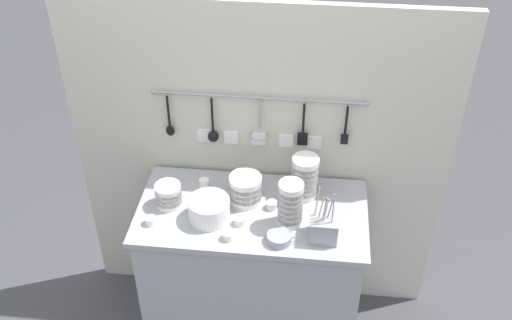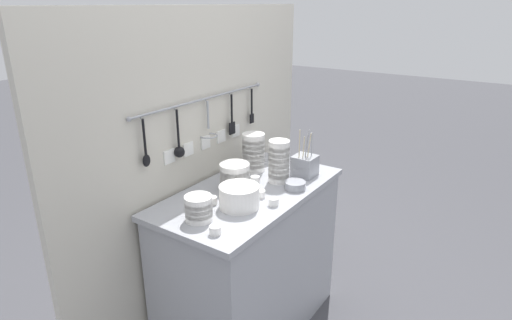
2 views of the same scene
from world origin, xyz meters
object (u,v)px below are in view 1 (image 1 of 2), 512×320
cutlery_caddy (324,227)px  cup_by_caddy (228,236)px  bowl_stack_short_front (305,177)px  bowl_stack_nested_right (245,189)px  cup_front_right (240,221)px  cup_mid_row (204,196)px  steel_mixing_bowl (279,238)px  cup_edge_far (272,205)px  plate_stack (209,209)px  cup_front_left (150,221)px  bowl_stack_tall_left (169,194)px  bowl_stack_wide_centre (290,204)px  cup_back_right (204,183)px

cutlery_caddy → cup_by_caddy: cutlery_caddy is taller
bowl_stack_short_front → bowl_stack_nested_right: (-0.28, -0.07, -0.04)m
cup_front_right → cup_mid_row: bearing=142.3°
bowl_stack_short_front → steel_mixing_bowl: size_ratio=1.99×
bowl_stack_short_front → cup_edge_far: bowl_stack_short_front is taller
plate_stack → cup_by_caddy: 0.17m
plate_stack → bowl_stack_nested_right: bearing=42.8°
cup_front_left → bowl_stack_short_front: bearing=22.0°
bowl_stack_tall_left → plate_stack: bowl_stack_tall_left is taller
bowl_stack_wide_centre → plate_stack: size_ratio=1.21×
steel_mixing_bowl → cup_front_right: size_ratio=2.21×
plate_stack → bowl_stack_tall_left: bearing=159.6°
cutlery_caddy → cup_front_right: 0.39m
plate_stack → cup_front_right: plate_stack is taller
cup_by_caddy → plate_stack: bearing=130.1°
cutlery_caddy → cup_back_right: bearing=153.4°
plate_stack → cup_front_left: bearing=-165.7°
bowl_stack_nested_right → cup_back_right: (-0.22, 0.09, -0.05)m
bowl_stack_nested_right → cup_front_right: bearing=-92.4°
bowl_stack_nested_right → steel_mixing_bowl: size_ratio=1.39×
plate_stack → cutlery_caddy: cutlery_caddy is taller
plate_stack → cup_edge_far: size_ratio=3.83×
cup_back_right → cup_mid_row: (0.02, -0.10, 0.00)m
bowl_stack_nested_right → cup_edge_far: bearing=-17.1°
cup_mid_row → cup_edge_far: same height
bowl_stack_short_front → cup_back_right: bearing=178.2°
cup_by_caddy → cup_front_right: 0.11m
bowl_stack_tall_left → bowl_stack_short_front: 0.66m
cup_edge_far → cup_front_right: 0.19m
cutlery_caddy → cup_back_right: (-0.60, 0.30, -0.04)m
cup_mid_row → bowl_stack_tall_left: bearing=-162.2°
cup_by_caddy → bowl_stack_nested_right: bearing=80.3°
bowl_stack_nested_right → plate_stack: 0.21m
cup_back_right → cup_by_caddy: size_ratio=1.00×
bowl_stack_tall_left → cup_by_caddy: bearing=-32.9°
bowl_stack_nested_right → bowl_stack_wide_centre: bowl_stack_wide_centre is taller
cup_by_caddy → cup_mid_row: bearing=121.7°
cup_mid_row → steel_mixing_bowl: bearing=-32.5°
bowl_stack_tall_left → cup_back_right: size_ratio=2.47×
bowl_stack_tall_left → bowl_stack_wide_centre: 0.59m
bowl_stack_nested_right → plate_stack: size_ratio=0.80×
cutlery_caddy → cup_edge_far: bearing=145.4°
bowl_stack_nested_right → cup_by_caddy: bowl_stack_nested_right is taller
bowl_stack_nested_right → cup_mid_row: bearing=-176.4°
cutlery_caddy → cup_front_right: size_ratio=5.41×
cup_edge_far → cup_front_left: bearing=-162.9°
bowl_stack_nested_right → steel_mixing_bowl: bearing=-54.8°
bowl_stack_short_front → cup_mid_row: bearing=-170.0°
bowl_stack_nested_right → cup_front_left: (-0.42, -0.21, -0.05)m
cup_by_caddy → cup_edge_far: 0.29m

